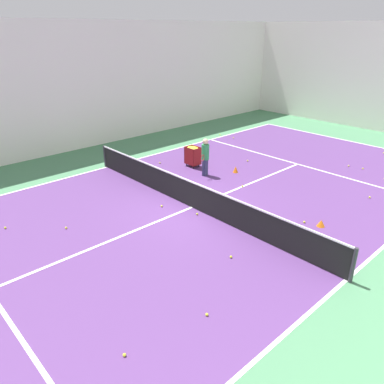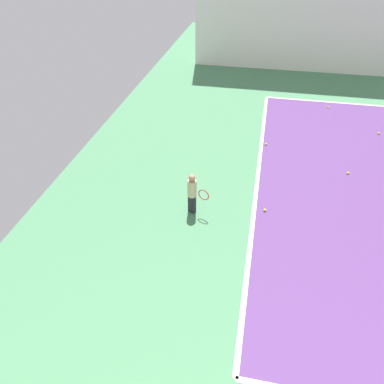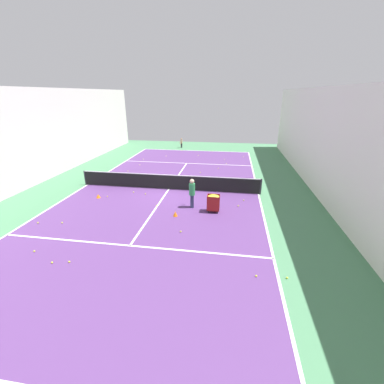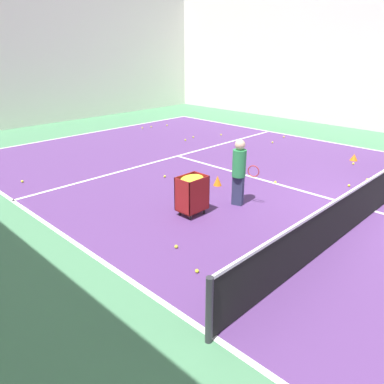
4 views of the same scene
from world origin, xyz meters
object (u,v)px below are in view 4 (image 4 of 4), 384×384
(training_cone_1, at_px, (218,181))
(tennis_net, at_px, (378,191))
(training_cone_0, at_px, (354,157))
(ball_cart, at_px, (192,188))
(coach_at_net, at_px, (239,168))

(training_cone_1, bearing_deg, tennis_net, -71.61)
(tennis_net, relative_size, training_cone_0, 45.35)
(ball_cart, distance_m, training_cone_1, 2.10)
(coach_at_net, bearing_deg, training_cone_0, 67.40)
(tennis_net, distance_m, ball_cart, 4.28)
(ball_cart, relative_size, training_cone_1, 3.37)
(coach_at_net, xyz_separation_m, training_cone_1, (0.67, 1.22, -0.78))
(coach_at_net, distance_m, training_cone_0, 5.81)
(training_cone_1, bearing_deg, ball_cart, -155.86)
(training_cone_0, relative_size, training_cone_1, 0.93)
(training_cone_0, xyz_separation_m, training_cone_1, (-5.06, 1.70, 0.03))
(ball_cart, bearing_deg, training_cone_1, 24.14)
(tennis_net, bearing_deg, ball_cart, 136.58)
(tennis_net, relative_size, coach_at_net, 7.22)
(ball_cart, relative_size, training_cone_0, 3.64)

